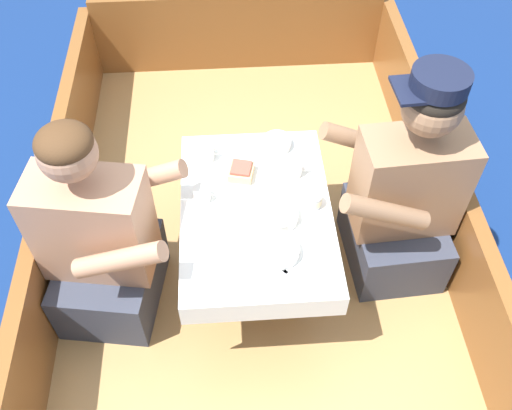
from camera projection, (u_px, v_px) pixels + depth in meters
The scene contains 22 objects.
ground_plane at pixel (257, 310), 2.62m from camera, with size 60.00×60.00×0.00m, color navy.
boat_deck at pixel (257, 296), 2.52m from camera, with size 1.73×3.12×0.24m, color #A87F4C.
gunwale_port at pixel (46, 267), 2.24m from camera, with size 0.06×3.12×0.40m, color brown.
gunwale_starboard at pixel (461, 244), 2.32m from camera, with size 0.06×3.12×0.40m, color brown.
bow_coaming at pixel (238, 31), 3.24m from camera, with size 1.61×0.06×0.46m, color brown.
cockpit_table at pixel (256, 217), 2.16m from camera, with size 0.56×0.81×0.44m.
person_port at pixel (101, 243), 2.11m from camera, with size 0.57×0.51×0.93m.
person_starboard at pixel (404, 196), 2.22m from camera, with size 0.54×0.46×0.99m.
plate_sandwich at pixel (241, 176), 2.22m from camera, with size 0.21×0.21×0.01m.
plate_bread at pixel (221, 235), 2.03m from camera, with size 0.21×0.21×0.01m.
sandwich at pixel (241, 171), 2.20m from camera, with size 0.11×0.11×0.05m.
bowl_port_near at pixel (279, 215), 2.07m from camera, with size 0.15×0.15×0.04m.
bowl_starboard_near at pixel (277, 142), 2.31m from camera, with size 0.11×0.11×0.04m.
bowl_center_far at pixel (278, 250), 1.97m from camera, with size 0.15×0.15×0.04m.
coffee_cup_port at pixel (294, 168), 2.21m from camera, with size 0.09×0.06×0.06m.
coffee_cup_starboard at pixel (202, 193), 2.13m from camera, with size 0.09×0.07×0.06m.
coffee_cup_center at pixel (205, 152), 2.26m from camera, with size 0.11×0.08×0.06m.
tin_can at pixel (313, 200), 2.11m from camera, with size 0.07×0.07×0.05m.
utensil_spoon_center at pixel (239, 270), 1.94m from camera, with size 0.07×0.17×0.01m.
utensil_spoon_port at pixel (277, 186), 2.19m from camera, with size 0.12×0.14×0.01m.
utensil_fork_port at pixel (295, 279), 1.92m from camera, with size 0.13×0.14×0.00m.
utensil_knife_port at pixel (226, 144), 2.33m from camera, with size 0.17×0.02×0.00m.
Camera 1 is at (-0.09, -1.31, 2.32)m, focal length 40.00 mm.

